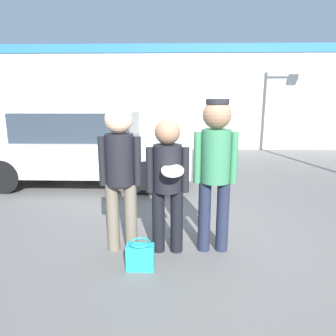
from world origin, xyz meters
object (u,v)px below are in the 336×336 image
Objects in this scene: parked_car_near at (85,147)px; shrub at (111,133)px; person_middle_with_frisbee at (168,177)px; person_right at (215,162)px; person_left at (120,167)px; handbag at (140,256)px.

parked_car_near is 3.89m from shrub.
person_right is (0.55, 0.04, 0.17)m from person_middle_with_frisbee.
person_right is at bearing 1.23° from person_left.
person_middle_with_frisbee reaches higher than parked_car_near.
person_middle_with_frisbee is at bearing -58.63° from parked_car_near.
person_middle_with_frisbee is at bearing 56.12° from handbag.
parked_car_near is at bearing 113.52° from person_left.
person_left is 1.03m from handbag.
person_left is 5.38× the size of handbag.
person_middle_with_frisbee is 0.94m from handbag.
person_left is at bearing -76.86° from shrub.
person_right is 1.36m from handbag.
parked_car_near is 14.00× the size of handbag.
person_middle_with_frisbee is 0.88× the size of person_right.
person_left is 7.20m from shrub.
handbag is (-0.28, -0.42, -0.79)m from person_middle_with_frisbee.
person_right is 0.40× the size of parked_car_near.
handbag is at bearing -58.48° from person_left.
shrub is (-2.19, 7.03, -0.26)m from person_middle_with_frisbee.
person_right is at bearing 4.36° from person_middle_with_frisbee.
person_right reaches higher than handbag.
person_left is 3.42m from parked_car_near.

